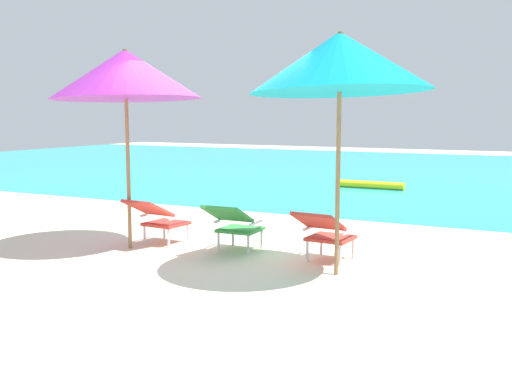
{
  "coord_description": "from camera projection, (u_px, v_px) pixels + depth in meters",
  "views": [
    {
      "loc": [
        3.68,
        -7.01,
        1.83
      ],
      "look_at": [
        0.0,
        0.34,
        0.75
      ],
      "focal_mm": 42.26,
      "sensor_mm": 36.0,
      "label": 1
    }
  ],
  "objects": [
    {
      "name": "beach_umbrella_right",
      "position": [
        340.0,
        62.0,
        6.56
      ],
      "size": [
        2.81,
        2.8,
        2.76
      ],
      "color": "olive",
      "rests_on": "ground_plane"
    },
    {
      "name": "ground_plane",
      "position": [
        341.0,
        208.0,
        11.64
      ],
      "size": [
        40.0,
        40.0,
        0.0
      ],
      "primitive_type": "plane",
      "color": "beige"
    },
    {
      "name": "beach_umbrella_left",
      "position": [
        126.0,
        74.0,
        7.91
      ],
      "size": [
        2.7,
        2.69,
        2.7
      ],
      "color": "olive",
      "rests_on": "ground_plane"
    },
    {
      "name": "swim_buoy",
      "position": [
        371.0,
        185.0,
        14.64
      ],
      "size": [
        1.6,
        0.18,
        0.18
      ],
      "primitive_type": "cylinder",
      "rotation": [
        0.0,
        1.57,
        0.0
      ],
      "color": "yellow",
      "rests_on": "ocean_band"
    },
    {
      "name": "ocean_band",
      "position": [
        423.0,
        172.0,
        18.62
      ],
      "size": [
        40.0,
        18.0,
        0.01
      ],
      "primitive_type": "cube",
      "color": "#28B2B7",
      "rests_on": "ground_plane"
    },
    {
      "name": "lounge_chair_center",
      "position": [
        234.0,
        223.0,
        7.9
      ],
      "size": [
        0.56,
        0.89,
        0.68
      ],
      "color": "#338E3D",
      "rests_on": "ground_plane"
    },
    {
      "name": "lounge_chair_left",
      "position": [
        158.0,
        217.0,
        8.35
      ],
      "size": [
        0.62,
        0.92,
        0.68
      ],
      "color": "red",
      "rests_on": "ground_plane"
    },
    {
      "name": "lounge_chair_right",
      "position": [
        325.0,
        231.0,
        7.36
      ],
      "size": [
        0.59,
        0.91,
        0.68
      ],
      "color": "red",
      "rests_on": "ground_plane"
    }
  ]
}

